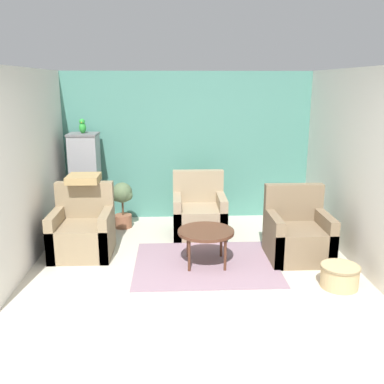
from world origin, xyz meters
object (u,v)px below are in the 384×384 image
coffee_table (206,233)px  wicker_basket (340,275)px  potted_plant (122,201)px  armchair_left (83,232)px  birdcage (86,179)px  armchair_middle (199,215)px  armchair_right (297,236)px  parrot (83,126)px

coffee_table → wicker_basket: 1.69m
potted_plant → wicker_basket: size_ratio=1.66×
coffee_table → wicker_basket: coffee_table is taller
armchair_left → birdcage: (-0.18, 1.31, 0.46)m
armchair_middle → potted_plant: size_ratio=1.28×
birdcage → armchair_right: bearing=-26.9°
armchair_middle → potted_plant: (-1.23, 0.36, 0.14)m
coffee_table → wicker_basket: size_ratio=1.61×
armchair_right → coffee_table: bearing=-172.3°
wicker_basket → potted_plant: bearing=140.6°
armchair_middle → wicker_basket: (1.52, -1.90, -0.17)m
birdcage → armchair_left: bearing=-82.1°
armchair_right → wicker_basket: 0.93m
armchair_middle → armchair_right: bearing=-38.6°
parrot → wicker_basket: 4.42m
armchair_left → parrot: parrot is taller
armchair_middle → parrot: bearing=162.9°
armchair_middle → birdcage: birdcage is taller
armchair_left → potted_plant: (0.42, 1.11, 0.14)m
armchair_right → parrot: bearing=153.1°
armchair_left → wicker_basket: 3.38m
armchair_right → birdcage: birdcage is taller
armchair_right → birdcage: size_ratio=0.63×
parrot → potted_plant: (0.60, -0.20, -1.18)m
parrot → armchair_right: bearing=-26.9°
armchair_left → birdcage: bearing=97.9°
coffee_table → armchair_right: size_ratio=0.76×
armchair_right → armchair_middle: bearing=141.4°
parrot → wicker_basket: (3.36, -2.46, -1.49)m
coffee_table → armchair_middle: (-0.02, 1.18, -0.12)m
birdcage → parrot: bearing=90.0°
armchair_left → wicker_basket: (3.17, -1.15, -0.17)m
coffee_table → armchair_middle: size_ratio=0.76×
armchair_right → armchair_middle: size_ratio=1.00×
potted_plant → wicker_basket: (2.75, -2.26, -0.31)m
parrot → wicker_basket: size_ratio=0.52×
parrot → potted_plant: 1.34m
armchair_middle → parrot: parrot is taller
coffee_table → parrot: bearing=136.7°
potted_plant → armchair_right: bearing=-28.8°
coffee_table → armchair_left: (-1.67, 0.44, -0.12)m
armchair_left → armchair_middle: bearing=24.2°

